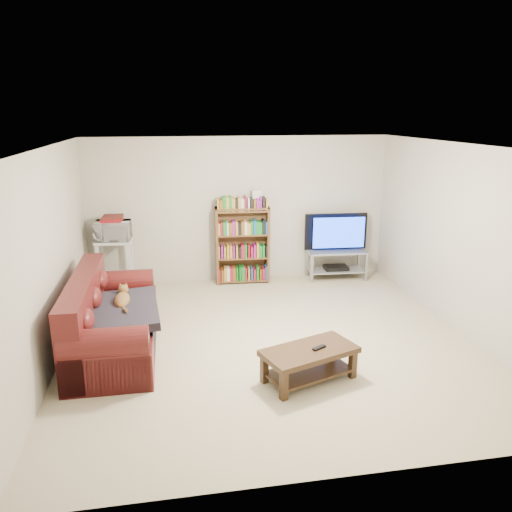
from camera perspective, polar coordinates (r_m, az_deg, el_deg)
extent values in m
plane|color=beige|center=(6.38, 1.52, -9.62)|extent=(5.00, 5.00, 0.00)
plane|color=white|center=(5.75, 1.71, 12.44)|extent=(5.00, 5.00, 0.00)
plane|color=beige|center=(8.36, -1.81, 5.31)|extent=(5.00, 0.00, 5.00)
plane|color=beige|center=(3.68, 9.46, -9.36)|extent=(5.00, 0.00, 5.00)
plane|color=beige|center=(5.99, -22.51, -0.31)|extent=(0.00, 5.00, 5.00)
plane|color=beige|center=(6.89, 22.45, 1.72)|extent=(0.00, 5.00, 5.00)
cube|color=#531615|center=(6.32, -15.74, -8.46)|extent=(0.93, 2.16, 0.41)
cube|color=#531615|center=(6.26, -18.99, -6.33)|extent=(0.26, 2.16, 0.90)
cube|color=#531615|center=(5.44, -16.72, -12.05)|extent=(0.89, 0.24, 0.53)
cube|color=#531615|center=(7.18, -15.08, -4.87)|extent=(0.89, 0.24, 0.53)
cube|color=#27232C|center=(6.04, -15.16, -6.10)|extent=(0.92, 1.15, 0.19)
cube|color=#392514|center=(5.40, 6.12, -10.79)|extent=(1.11, 0.81, 0.06)
cube|color=#392514|center=(5.51, 6.05, -12.96)|extent=(1.00, 0.73, 0.03)
cube|color=#392514|center=(5.13, 3.19, -14.60)|extent=(0.09, 0.09, 0.30)
cube|color=#392514|center=(5.60, 10.99, -12.08)|extent=(0.09, 0.09, 0.30)
cube|color=#392514|center=(5.41, 0.96, -12.82)|extent=(0.09, 0.09, 0.30)
cube|color=#392514|center=(5.86, 8.54, -10.62)|extent=(0.09, 0.09, 0.30)
cube|color=black|center=(5.40, 7.22, -10.35)|extent=(0.17, 0.12, 0.02)
cube|color=#999EA3|center=(8.62, 9.19, 0.55)|extent=(1.02, 0.51, 0.03)
cube|color=#999EA3|center=(8.71, 9.09, -1.56)|extent=(0.97, 0.48, 0.02)
cube|color=gray|center=(8.39, 6.38, -1.44)|extent=(0.05, 0.05, 0.50)
cube|color=gray|center=(8.64, 12.46, -1.20)|extent=(0.05, 0.05, 0.50)
cube|color=gray|center=(8.75, 5.82, -0.68)|extent=(0.05, 0.05, 0.50)
cube|color=gray|center=(9.00, 11.67, -0.47)|extent=(0.05, 0.05, 0.50)
imported|color=black|center=(8.54, 9.28, 2.65)|extent=(1.08, 0.20, 0.62)
cube|color=black|center=(8.70, 9.10, -1.31)|extent=(0.41, 0.30, 0.06)
cube|color=brown|center=(8.25, -4.49, 1.14)|extent=(0.06, 0.28, 1.28)
cube|color=brown|center=(8.33, 1.35, 1.32)|extent=(0.06, 0.28, 1.28)
cube|color=brown|center=(8.14, -1.59, 5.49)|extent=(0.90, 0.32, 0.03)
cube|color=maroon|center=(8.12, -2.99, 5.81)|extent=(0.27, 0.21, 0.07)
cube|color=silver|center=(8.04, -15.96, 1.65)|extent=(0.57, 0.43, 0.04)
cube|color=silver|center=(8.19, -15.67, -2.03)|extent=(0.51, 0.39, 0.03)
cube|color=silver|center=(8.06, -17.52, -1.65)|extent=(0.05, 0.05, 0.82)
cube|color=silver|center=(7.97, -14.30, -1.58)|extent=(0.05, 0.05, 0.82)
cube|color=silver|center=(8.35, -17.10, -1.00)|extent=(0.05, 0.05, 0.82)
cube|color=silver|center=(8.27, -13.99, -0.93)|extent=(0.05, 0.05, 0.82)
imported|color=silver|center=(8.01, -16.06, 2.80)|extent=(0.56, 0.40, 0.29)
cube|color=maroon|center=(7.97, -16.15, 4.01)|extent=(0.33, 0.30, 0.05)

